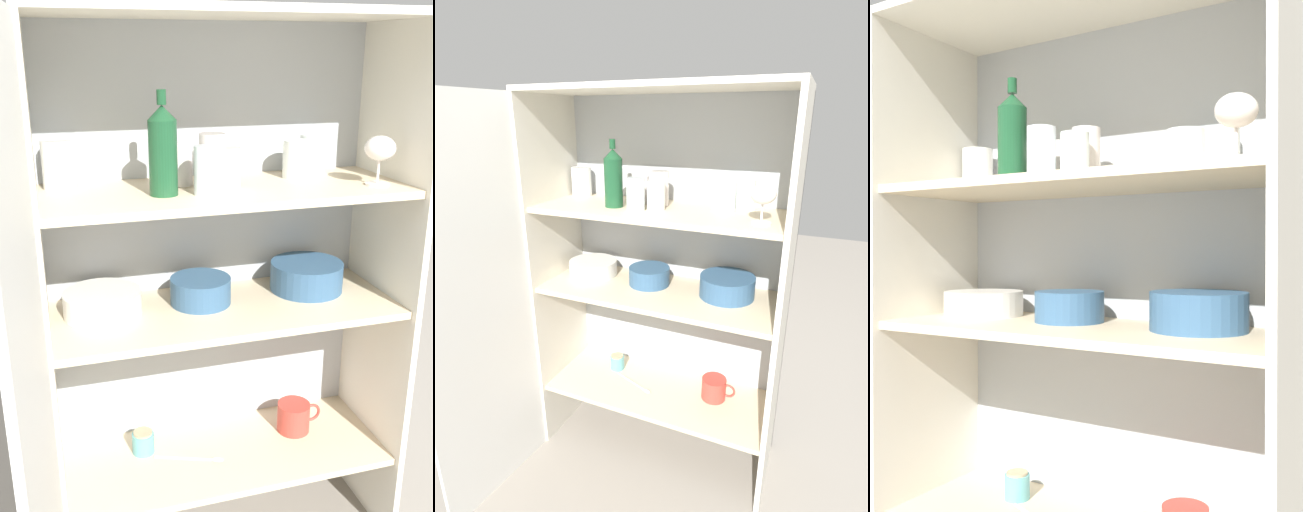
% 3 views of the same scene
% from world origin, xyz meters
% --- Properties ---
extents(cupboard_back_panel, '(0.95, 0.02, 1.47)m').
position_xyz_m(cupboard_back_panel, '(0.00, 0.36, 0.74)').
color(cupboard_back_panel, '#B2B7BC').
rests_on(cupboard_back_panel, ground_plane).
extents(cupboard_side_left, '(0.02, 0.39, 1.47)m').
position_xyz_m(cupboard_side_left, '(-0.47, 0.17, 0.74)').
color(cupboard_side_left, silver).
rests_on(cupboard_side_left, ground_plane).
extents(cupboard_side_right, '(0.02, 0.39, 1.47)m').
position_xyz_m(cupboard_side_right, '(0.47, 0.17, 0.74)').
color(cupboard_side_right, silver).
rests_on(cupboard_side_right, ground_plane).
extents(cupboard_top_panel, '(0.95, 0.39, 0.02)m').
position_xyz_m(cupboard_top_panel, '(0.00, 0.17, 1.48)').
color(cupboard_top_panel, silver).
rests_on(cupboard_top_panel, cupboard_side_left).
extents(shelf_board_lower, '(0.91, 0.35, 0.02)m').
position_xyz_m(shelf_board_lower, '(0.00, 0.17, 0.28)').
color(shelf_board_lower, beige).
extents(shelf_board_middle, '(0.91, 0.35, 0.02)m').
position_xyz_m(shelf_board_middle, '(0.00, 0.17, 0.74)').
color(shelf_board_middle, beige).
extents(shelf_board_upper, '(0.91, 0.35, 0.02)m').
position_xyz_m(shelf_board_upper, '(0.00, 0.17, 1.06)').
color(shelf_board_upper, beige).
extents(cupboard_door, '(0.06, 0.48, 1.47)m').
position_xyz_m(cupboard_door, '(-0.50, -0.25, 0.74)').
color(cupboard_door, silver).
rests_on(cupboard_door, ground_plane).
extents(tumbler_glass_0, '(0.06, 0.06, 0.12)m').
position_xyz_m(tumbler_glass_0, '(-0.07, 0.12, 1.13)').
color(tumbler_glass_0, white).
rests_on(tumbler_glass_0, shelf_board_upper).
extents(tumbler_glass_1, '(0.07, 0.07, 0.11)m').
position_xyz_m(tumbler_glass_1, '(-0.11, 0.24, 1.12)').
color(tumbler_glass_1, silver).
rests_on(tumbler_glass_1, shelf_board_upper).
extents(tumbler_glass_2, '(0.06, 0.06, 0.10)m').
position_xyz_m(tumbler_glass_2, '(-0.01, 0.16, 1.12)').
color(tumbler_glass_2, white).
rests_on(tumbler_glass_2, shelf_board_upper).
extents(tumbler_glass_3, '(0.07, 0.07, 0.13)m').
position_xyz_m(tumbler_glass_3, '(-0.02, 0.23, 1.14)').
color(tumbler_glass_3, silver).
rests_on(tumbler_glass_3, shelf_board_upper).
extents(tumbler_glass_4, '(0.07, 0.07, 0.11)m').
position_xyz_m(tumbler_glass_4, '(0.29, 0.30, 1.12)').
color(tumbler_glass_4, white).
rests_on(tumbler_glass_4, shelf_board_upper).
extents(tumbler_glass_5, '(0.08, 0.08, 0.12)m').
position_xyz_m(tumbler_glass_5, '(-0.40, 0.29, 1.13)').
color(tumbler_glass_5, white).
rests_on(tumbler_glass_5, shelf_board_upper).
extents(tumbler_glass_6, '(0.08, 0.08, 0.10)m').
position_xyz_m(tumbler_glass_6, '(0.22, 0.24, 1.12)').
color(tumbler_glass_6, white).
rests_on(tumbler_glass_6, shelf_board_upper).
extents(wine_glass_0, '(0.08, 0.08, 0.13)m').
position_xyz_m(wine_glass_0, '(0.38, 0.09, 1.16)').
color(wine_glass_0, silver).
rests_on(wine_glass_0, shelf_board_upper).
extents(wine_bottle, '(0.07, 0.07, 0.24)m').
position_xyz_m(wine_bottle, '(-0.17, 0.14, 1.18)').
color(wine_bottle, '#194728').
rests_on(wine_bottle, shelf_board_upper).
extents(plate_stack_white, '(0.20, 0.20, 0.06)m').
position_xyz_m(plate_stack_white, '(-0.32, 0.22, 0.78)').
color(plate_stack_white, silver).
rests_on(plate_stack_white, shelf_board_middle).
extents(mixing_bowl_large, '(0.21, 0.21, 0.08)m').
position_xyz_m(mixing_bowl_large, '(0.26, 0.23, 0.79)').
color(mixing_bowl_large, '#33567A').
rests_on(mixing_bowl_large, shelf_board_middle).
extents(serving_bowl_small, '(0.16, 0.16, 0.07)m').
position_xyz_m(serving_bowl_small, '(-0.06, 0.22, 0.79)').
color(serving_bowl_small, '#33567A').
rests_on(serving_bowl_small, shelf_board_middle).
extents(coffee_mug_primary, '(0.14, 0.10, 0.09)m').
position_xyz_m(coffee_mug_primary, '(0.23, 0.22, 0.33)').
color(coffee_mug_primary, '#BC3D33').
rests_on(coffee_mug_primary, shelf_board_lower).
extents(storage_jar, '(0.06, 0.06, 0.07)m').
position_xyz_m(storage_jar, '(-0.23, 0.24, 0.32)').
color(storage_jar, '#5BA3A8').
rests_on(storage_jar, shelf_board_lower).
extents(serving_spoon, '(0.19, 0.09, 0.01)m').
position_xyz_m(serving_spoon, '(-0.10, 0.16, 0.29)').
color(serving_spoon, silver).
rests_on(serving_spoon, shelf_board_lower).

